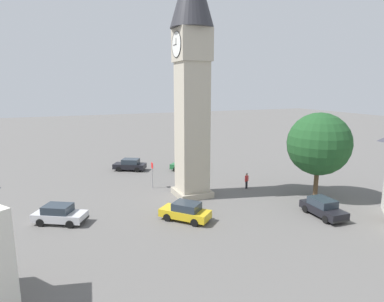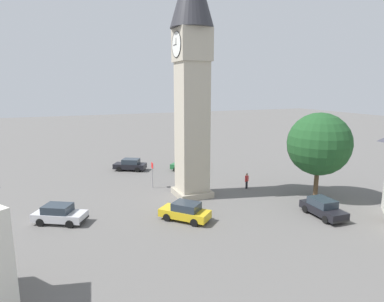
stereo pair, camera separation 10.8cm
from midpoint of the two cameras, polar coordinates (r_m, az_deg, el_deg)
name	(u,v)px [view 2 (the right image)]	position (r m, az deg, el deg)	size (l,w,h in m)	color
ground_plane	(192,195)	(33.57, 0.09, -7.66)	(200.00, 200.00, 0.00)	#605E5B
clock_tower	(192,56)	(31.87, 0.10, 16.09)	(4.09, 4.09, 23.13)	#A59C89
car_blue_kerb	(59,214)	(28.89, -21.89, -10.09)	(3.52, 4.42, 1.53)	silver
car_silver_kerb	(130,165)	(43.69, -10.59, -2.34)	(3.55, 4.41, 1.53)	black
car_red_corner	(185,211)	(27.39, -1.08, -10.42)	(4.20, 4.01, 1.53)	gold
car_white_side	(187,166)	(42.45, -0.75, -2.54)	(4.12, 4.10, 1.53)	#236B38
car_black_far	(323,208)	(30.25, 21.83, -9.13)	(4.21, 1.97, 1.53)	black
pedestrian	(247,179)	(35.88, 9.55, -4.87)	(0.34, 0.53, 1.69)	black
tree	(319,144)	(34.05, 21.24, 1.13)	(6.08, 6.08, 8.39)	brown
road_sign	(152,171)	(35.59, -6.80, -3.44)	(0.60, 0.07, 2.80)	gray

